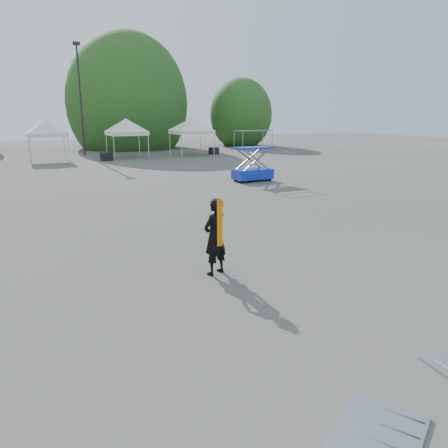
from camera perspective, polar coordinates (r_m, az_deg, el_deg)
name	(u,v)px	position (r m, az deg, el deg)	size (l,w,h in m)	color
ground	(169,265)	(11.24, -7.18, -5.35)	(120.00, 120.00, 0.00)	#474442
light_pole_east	(80,93)	(42.56, -18.28, 15.94)	(0.60, 0.25, 9.80)	black
tree_mid_e	(128,103)	(50.59, -12.47, 15.16)	(5.12, 5.12, 7.79)	#382314
tree_far_e	(241,115)	(53.45, 2.21, 14.10)	(3.84, 3.84, 5.84)	#382314
tent_e	(46,122)	(38.18, -22.25, 12.18)	(4.20, 4.20, 3.88)	silver
tent_f	(126,122)	(39.27, -12.69, 12.90)	(4.43, 4.43, 3.88)	silver
tent_g	(191,121)	(40.91, -4.31, 13.24)	(4.69, 4.69, 3.88)	silver
man	(215,237)	(10.29, -1.18, -1.66)	(0.79, 0.66, 1.85)	black
scissor_lift	(253,156)	(24.89, 3.80, 8.87)	(2.25, 1.21, 2.84)	#0D3EB1
crate_mid	(107,157)	(37.20, -15.09, 8.49)	(0.86, 0.67, 0.67)	black
crate_east	(214,151)	(41.88, -1.34, 9.53)	(0.81, 0.63, 0.63)	black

